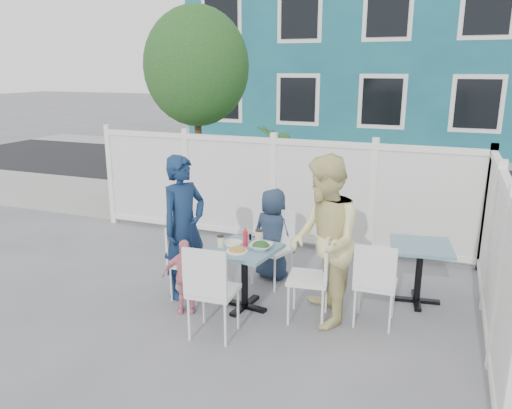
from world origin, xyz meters
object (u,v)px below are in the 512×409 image
(chair_left, at_px, (184,255))
(spare_table, at_px, (420,258))
(chair_right, at_px, (317,271))
(chair_back, at_px, (276,241))
(man, at_px, (184,227))
(main_table, at_px, (245,261))
(boy, at_px, (273,234))
(chair_near, at_px, (210,286))
(woman, at_px, (324,241))
(utility_cabinet, at_px, (167,170))
(toddler, at_px, (185,276))

(chair_left, bearing_deg, spare_table, 110.38)
(spare_table, distance_m, chair_right, 1.27)
(chair_back, distance_m, man, 1.17)
(chair_left, bearing_deg, main_table, 91.67)
(man, distance_m, boy, 1.17)
(spare_table, relative_size, chair_near, 0.76)
(spare_table, xyz_separation_m, woman, (-0.91, -0.81, 0.35))
(spare_table, distance_m, chair_left, 2.66)
(utility_cabinet, distance_m, main_table, 4.90)
(boy, bearing_deg, main_table, 100.48)
(chair_right, xyz_separation_m, woman, (0.06, 0.01, 0.33))
(chair_back, xyz_separation_m, boy, (-0.08, 0.12, 0.05))
(utility_cabinet, height_order, chair_right, utility_cabinet)
(spare_table, height_order, chair_right, chair_right)
(spare_table, height_order, toddler, toddler)
(chair_back, relative_size, toddler, 1.10)
(main_table, height_order, woman, woman)
(man, bearing_deg, woman, -72.03)
(woman, bearing_deg, chair_back, -158.38)
(chair_back, height_order, toddler, chair_back)
(main_table, distance_m, chair_back, 0.79)
(utility_cabinet, xyz_separation_m, boy, (3.21, -2.81, -0.05))
(chair_back, height_order, chair_near, chair_near)
(main_table, distance_m, spare_table, 1.96)
(spare_table, height_order, woman, woman)
(spare_table, height_order, chair_near, chair_near)
(utility_cabinet, distance_m, chair_left, 4.44)
(chair_right, distance_m, chair_back, 1.05)
(chair_right, height_order, chair_back, chair_right)
(main_table, bearing_deg, boy, 89.18)
(main_table, bearing_deg, spare_table, 25.03)
(chair_right, xyz_separation_m, boy, (-0.79, 0.90, 0.02))
(woman, distance_m, boy, 1.27)
(chair_left, bearing_deg, woman, 92.74)
(chair_back, distance_m, woman, 1.14)
(chair_right, xyz_separation_m, chair_back, (-0.71, 0.78, -0.02))
(chair_left, height_order, boy, boy)
(main_table, xyz_separation_m, chair_back, (0.10, 0.79, -0.02))
(chair_left, distance_m, chair_right, 1.55)
(main_table, height_order, chair_back, chair_back)
(chair_left, height_order, chair_back, chair_back)
(chair_left, bearing_deg, man, -154.29)
(boy, bearing_deg, chair_left, 60.87)
(utility_cabinet, relative_size, spare_table, 1.70)
(chair_back, height_order, boy, boy)
(utility_cabinet, height_order, chair_near, utility_cabinet)
(spare_table, distance_m, woman, 1.27)
(chair_right, height_order, woman, woman)
(boy, bearing_deg, chair_near, 98.81)
(main_table, relative_size, toddler, 0.92)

